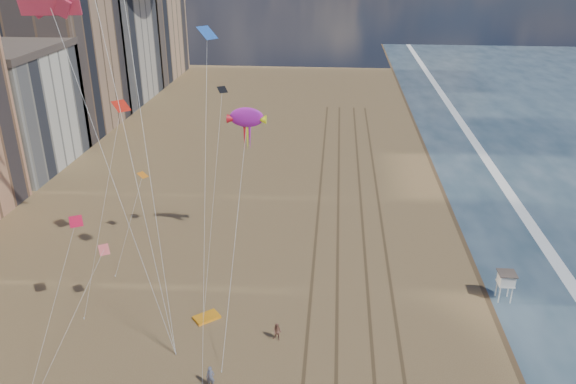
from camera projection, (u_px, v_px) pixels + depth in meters
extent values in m
plane|color=#42301E|center=(495.00, 226.00, 63.82)|extent=(260.00, 260.00, 0.00)
plane|color=white|center=(533.00, 228.00, 63.48)|extent=(260.00, 260.00, 0.00)
cube|color=brown|center=(314.00, 263.00, 56.30)|extent=(0.28, 120.00, 0.01)
cube|color=brown|center=(338.00, 264.00, 56.11)|extent=(0.28, 120.00, 0.01)
cube|color=brown|center=(366.00, 266.00, 55.89)|extent=(0.28, 120.00, 0.01)
cube|color=brown|center=(388.00, 267.00, 55.71)|extent=(0.28, 120.00, 0.01)
cube|color=silver|center=(10.00, 112.00, 78.47)|extent=(14.00, 18.00, 16.00)
cube|color=tan|center=(56.00, 47.00, 92.57)|extent=(16.00, 20.00, 28.00)
cube|color=#BCB2A3|center=(107.00, 46.00, 111.98)|extent=(15.00, 22.00, 22.00)
cube|color=tan|center=(140.00, 22.00, 131.29)|extent=(16.00, 24.00, 26.00)
cylinder|color=silver|center=(499.00, 295.00, 49.80)|extent=(0.10, 0.10, 1.55)
cylinder|color=silver|center=(511.00, 296.00, 49.72)|extent=(0.10, 0.10, 1.55)
cylinder|color=silver|center=(496.00, 289.00, 50.74)|extent=(0.10, 0.10, 1.55)
cylinder|color=silver|center=(508.00, 289.00, 50.66)|extent=(0.10, 0.10, 1.55)
cube|color=silver|center=(505.00, 284.00, 49.87)|extent=(1.38, 1.38, 0.10)
cube|color=silver|center=(506.00, 279.00, 49.66)|extent=(1.29, 1.29, 0.95)
cube|color=#473D38|center=(507.00, 273.00, 49.43)|extent=(1.55, 1.55, 0.09)
cube|color=orange|center=(207.00, 317.00, 47.93)|extent=(2.46, 2.36, 0.24)
ellipsoid|color=#AE1BB5|center=(247.00, 117.00, 53.16)|extent=(3.82, 0.72, 2.27)
cone|color=red|center=(233.00, 119.00, 53.34)|extent=(1.02, 0.85, 0.85)
cone|color=#DDED19|center=(261.00, 119.00, 53.12)|extent=(1.02, 0.85, 0.85)
cylinder|color=silver|center=(236.00, 234.00, 47.70)|extent=(0.03, 0.03, 22.97)
imported|color=slate|center=(211.00, 377.00, 40.23)|extent=(0.62, 0.41, 1.71)
imported|color=#965F4C|center=(277.00, 332.00, 45.06)|extent=(0.88, 0.76, 1.55)
cube|color=#CB2D4B|center=(49.00, 5.00, 38.84)|extent=(4.20, 1.43, 1.44)
plane|color=orange|center=(143.00, 175.00, 57.41)|extent=(1.37, 1.39, 0.39)
plane|color=blue|center=(207.00, 33.00, 39.57)|extent=(1.73, 1.78, 0.80)
plane|color=red|center=(76.00, 221.00, 43.50)|extent=(1.69, 1.66, 0.44)
plane|color=red|center=(121.00, 106.00, 49.40)|extent=(2.15, 2.15, 0.73)
plane|color=#E7595B|center=(104.00, 250.00, 46.61)|extent=(1.36, 1.30, 0.58)
plane|color=black|center=(222.00, 90.00, 50.10)|extent=(1.34, 1.31, 0.41)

